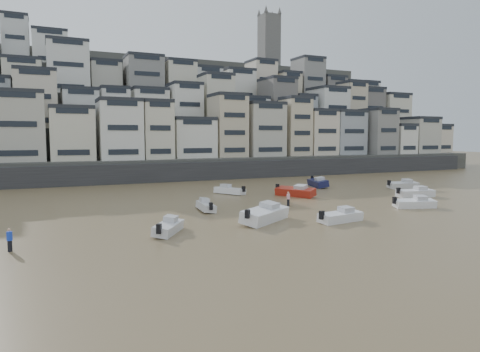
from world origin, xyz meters
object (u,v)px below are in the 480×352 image
boat_a (341,215)px  boat_b (415,202)px  person_blue (10,240)px  boat_f (206,205)px  boat_i (318,182)px  boat_d (415,191)px  boat_h (230,189)px  boat_e (295,190)px  person_pink (288,199)px  boat_g (403,184)px  boat_j (168,226)px  boat_c (265,212)px

boat_a → boat_b: boat_a is taller
boat_a → person_blue: size_ratio=3.08×
boat_f → boat_i: (25.05, 14.12, 0.21)m
boat_d → boat_h: (-22.35, 13.69, -0.07)m
boat_e → boat_d: bearing=35.1°
boat_i → person_pink: (-14.78, -15.13, 0.01)m
boat_b → boat_e: 16.19m
boat_f → boat_h: boat_h is taller
boat_i → boat_b: bearing=10.7°
boat_h → boat_i: (17.00, 2.14, 0.13)m
person_pink → boat_d: bearing=-2.0°
boat_g → boat_h: boat_g is taller
person_blue → boat_h: bearing=39.7°
person_pink → boat_f: bearing=174.4°
boat_a → boat_b: (13.18, 3.13, -0.01)m
boat_g → boat_i: size_ratio=0.87×
boat_d → boat_j: bearing=-159.4°
boat_c → boat_h: 21.09m
boat_j → person_pink: bearing=-30.2°
boat_h → person_pink: (2.22, -12.98, 0.14)m
boat_h → boat_i: bearing=-111.7°
boat_j → person_pink: size_ratio=2.89×
boat_j → boat_h: bearing=-1.3°
boat_g → person_pink: size_ratio=3.17×
boat_b → person_pink: (-12.81, 7.47, 0.15)m
person_pink → boat_e: bearing=52.6°
boat_d → person_pink: 20.14m
boat_b → boat_c: (-19.97, -0.04, 0.25)m
boat_g → boat_e: bearing=-168.7°
boat_c → person_blue: (-22.12, -1.93, -0.10)m
boat_d → boat_g: (6.00, 8.22, -0.05)m
boat_i → boat_g: bearing=71.8°
person_blue → boat_g: bearing=17.0°
boat_a → person_pink: person_pink is taller
boat_d → boat_b: bearing=-128.4°
boat_f → boat_i: size_ratio=0.75×
person_blue → person_pink: bearing=17.9°
boat_i → boat_f: bearing=-44.9°
boat_h → boat_j: bearing=116.2°
boat_g → boat_i: (-11.35, 7.62, 0.11)m
boat_d → boat_f: bearing=-174.4°
boat_j → person_pink: 19.12m
boat_c → boat_d: size_ratio=1.21×
boat_h → person_pink: size_ratio=3.08×
boat_d → person_pink: (-20.13, 0.71, 0.07)m
boat_c → boat_g: boat_c is taller
boat_a → boat_c: 7.46m
boat_f → person_blue: (-19.01, -10.45, 0.22)m
person_blue → boat_a: bearing=-2.3°
boat_e → boat_f: bearing=-97.4°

